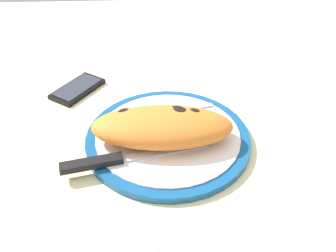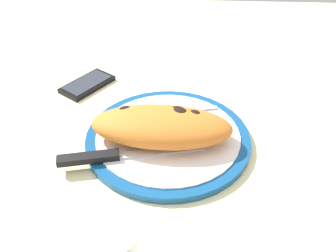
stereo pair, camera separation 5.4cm
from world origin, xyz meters
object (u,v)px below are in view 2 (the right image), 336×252
plate (168,138)px  fork (168,113)px  calzone (162,126)px  smartphone (87,84)px  knife (109,156)px

plate → fork: (0.40, -6.53, 1.07)cm
calzone → fork: 8.21cm
fork → smartphone: size_ratio=1.26×
smartphone → calzone: bearing=133.1°
calzone → smartphone: 27.06cm
fork → smartphone: bearing=-31.9°
calzone → knife: bearing=33.4°
knife → smartphone: bearing=-69.0°
plate → smartphone: 26.65cm
calzone → smartphone: calzone is taller
plate → knife: size_ratio=1.21×
plate → smartphone: size_ratio=2.28×
calzone → fork: size_ratio=1.52×
knife → smartphone: 27.06cm
knife → smartphone: size_ratio=1.89×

